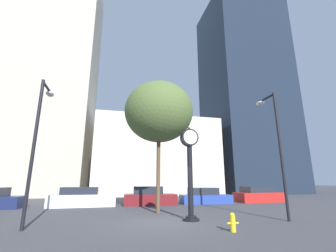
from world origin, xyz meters
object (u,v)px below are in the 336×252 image
car_white (82,198)px  street_lamp_right (274,133)px  street_lamp_left (40,127)px  fire_hydrant_near (233,222)px  street_clock (190,163)px  car_maroon (149,197)px  car_blue (205,197)px  car_red (258,195)px  bare_tree (159,112)px

car_white → street_lamp_right: size_ratio=0.74×
street_lamp_left → car_white: bearing=82.2°
fire_hydrant_near → street_clock: bearing=104.7°
car_maroon → car_white: bearing=-177.7°
car_white → car_blue: 9.96m
street_clock → street_lamp_right: (4.45, -0.84, 1.60)m
car_red → street_lamp_left: bearing=-155.7°
street_clock → street_lamp_left: bearing=-178.2°
car_blue → bare_tree: size_ratio=0.53×
street_clock → car_maroon: (-0.77, 7.81, -2.10)m
car_blue → street_lamp_right: (0.38, -8.85, 3.76)m
car_maroon → bare_tree: bearing=-89.9°
car_white → street_lamp_right: street_lamp_right is taller
street_clock → bare_tree: bearing=110.3°
car_blue → car_red: 5.29m
car_blue → fire_hydrant_near: 11.22m
car_white → car_red: (15.25, 0.22, -0.02)m
fire_hydrant_near → bare_tree: (-1.76, 5.54, 5.87)m
car_maroon → street_lamp_left: 10.77m
car_red → street_lamp_left: street_lamp_left is taller
car_blue → fire_hydrant_near: size_ratio=6.44×
car_blue → car_red: bearing=4.5°
car_white → car_maroon: size_ratio=1.13×
street_clock → car_blue: street_clock is taller
car_blue → street_lamp_left: 14.27m
car_red → street_lamp_right: bearing=-121.4°
car_white → bare_tree: size_ratio=0.59×
fire_hydrant_near → street_lamp_left: street_lamp_left is taller
car_maroon → fire_hydrant_near: bearing=-78.6°
car_white → street_lamp_right: bearing=-41.5°
car_maroon → street_clock: bearing=-81.0°
car_red → street_lamp_right: street_lamp_right is taller
car_maroon → fire_hydrant_near: (1.48, -10.51, -0.26)m
car_blue → car_white: bearing=-176.2°
car_red → car_maroon: bearing=179.1°
street_clock → car_blue: bearing=63.1°
car_red → bare_tree: bearing=-155.8°
car_blue → fire_hydrant_near: (-3.36, -10.71, -0.20)m
street_clock → car_red: (9.36, 8.13, -2.12)m
bare_tree → street_lamp_left: bearing=-152.7°
car_maroon → car_blue: 4.84m
car_red → street_lamp_right: 10.89m
car_maroon → street_lamp_left: bearing=-124.4°
car_red → fire_hydrant_near: (-8.65, -10.83, -0.24)m
car_white → car_blue: car_white is taller
car_white → bare_tree: bearing=-47.5°
street_clock → car_blue: (4.07, 8.01, -2.16)m
street_lamp_left → street_lamp_right: (11.46, -0.62, 0.15)m
street_clock → car_white: bearing=126.7°
car_red → bare_tree: (-10.41, -5.29, 5.64)m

